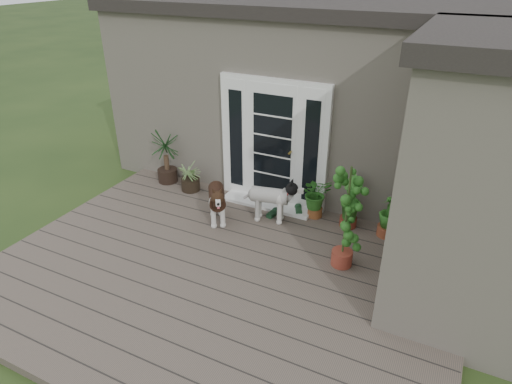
% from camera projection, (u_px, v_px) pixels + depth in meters
% --- Properties ---
extents(deck, '(6.20, 4.60, 0.12)m').
position_uv_depth(deck, '(219.00, 276.00, 6.08)').
color(deck, '#6B5B4C').
rests_on(deck, ground).
extents(house_main, '(7.40, 4.00, 3.10)m').
position_uv_depth(house_main, '(325.00, 94.00, 8.76)').
color(house_main, '#665E54').
rests_on(house_main, ground).
extents(roof_main, '(7.60, 4.20, 0.20)m').
position_uv_depth(roof_main, '(332.00, 3.00, 8.00)').
color(roof_main, '#2D2826').
rests_on(roof_main, house_main).
extents(house_wing, '(1.60, 2.40, 3.10)m').
position_uv_depth(house_wing, '(479.00, 189.00, 5.12)').
color(house_wing, '#665E54').
rests_on(house_wing, ground).
extents(door_unit, '(1.90, 0.14, 2.15)m').
position_uv_depth(door_unit, '(273.00, 143.00, 7.38)').
color(door_unit, white).
rests_on(door_unit, deck).
extents(door_step, '(1.60, 0.40, 0.05)m').
position_uv_depth(door_step, '(267.00, 204.00, 7.71)').
color(door_step, white).
rests_on(door_step, deck).
extents(brindle_dog, '(0.74, 0.86, 0.67)m').
position_uv_depth(brindle_dog, '(217.00, 203.00, 7.08)').
color(brindle_dog, '#341E13').
rests_on(brindle_dog, deck).
extents(white_dog, '(0.85, 0.49, 0.66)m').
position_uv_depth(white_dog, '(270.00, 202.00, 7.12)').
color(white_dog, silver).
rests_on(white_dog, deck).
extents(spider_plant, '(0.75, 0.75, 0.61)m').
position_uv_depth(spider_plant, '(190.00, 175.00, 8.08)').
color(spider_plant, '#A0BB73').
rests_on(spider_plant, deck).
extents(yucca, '(0.86, 0.86, 1.01)m').
position_uv_depth(yucca, '(166.00, 157.00, 8.31)').
color(yucca, '#113313').
rests_on(yucca, deck).
extents(herb_a, '(0.69, 0.69, 0.63)m').
position_uv_depth(herb_a, '(316.00, 199.00, 7.23)').
color(herb_a, '#18541B').
rests_on(herb_a, deck).
extents(herb_b, '(0.56, 0.56, 0.63)m').
position_uv_depth(herb_b, '(349.00, 209.00, 6.96)').
color(herb_b, '#2A611B').
rests_on(herb_b, deck).
extents(herb_c, '(0.51, 0.51, 0.56)m').
position_uv_depth(herb_c, '(388.00, 219.00, 6.74)').
color(herb_c, '#2C601B').
rests_on(herb_c, deck).
extents(sapling, '(0.60, 0.60, 1.55)m').
position_uv_depth(sapling, '(346.00, 216.00, 5.85)').
color(sapling, '#1A5C1A').
rests_on(sapling, deck).
extents(clog_left, '(0.26, 0.34, 0.09)m').
position_uv_depth(clog_left, '(298.00, 210.00, 7.47)').
color(clog_left, '#15361C').
rests_on(clog_left, deck).
extents(clog_right, '(0.18, 0.31, 0.09)m').
position_uv_depth(clog_right, '(273.00, 213.00, 7.38)').
color(clog_right, black).
rests_on(clog_right, deck).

